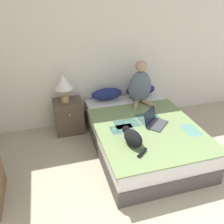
{
  "coord_description": "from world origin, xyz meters",
  "views": [
    {
      "loc": [
        -1.27,
        -0.16,
        2.36
      ],
      "look_at": [
        -0.5,
        2.5,
        0.85
      ],
      "focal_mm": 38.0,
      "sensor_mm": 36.0,
      "label": 1
    }
  ],
  "objects_px": {
    "person_sitting": "(140,86)",
    "table_lamp": "(63,83)",
    "pillow_near": "(107,94)",
    "nightstand": "(69,116)",
    "laptop_open": "(155,121)",
    "cat_tabby": "(133,138)",
    "pillow_far": "(141,90)",
    "bed": "(142,135)"
  },
  "relations": [
    {
      "from": "pillow_near",
      "to": "bed",
      "type": "bearing_deg",
      "value": -70.32
    },
    {
      "from": "cat_tabby",
      "to": "person_sitting",
      "type": "bearing_deg",
      "value": -36.2
    },
    {
      "from": "pillow_far",
      "to": "table_lamp",
      "type": "height_order",
      "value": "table_lamp"
    },
    {
      "from": "bed",
      "to": "nightstand",
      "type": "height_order",
      "value": "nightstand"
    },
    {
      "from": "person_sitting",
      "to": "table_lamp",
      "type": "bearing_deg",
      "value": 171.28
    },
    {
      "from": "pillow_far",
      "to": "cat_tabby",
      "type": "relative_size",
      "value": 1.06
    },
    {
      "from": "pillow_near",
      "to": "laptop_open",
      "type": "distance_m",
      "value": 1.13
    },
    {
      "from": "cat_tabby",
      "to": "table_lamp",
      "type": "relative_size",
      "value": 1.12
    },
    {
      "from": "person_sitting",
      "to": "cat_tabby",
      "type": "bearing_deg",
      "value": -116.0
    },
    {
      "from": "pillow_far",
      "to": "nightstand",
      "type": "relative_size",
      "value": 0.95
    },
    {
      "from": "pillow_far",
      "to": "nightstand",
      "type": "bearing_deg",
      "value": -177.08
    },
    {
      "from": "pillow_near",
      "to": "pillow_far",
      "type": "bearing_deg",
      "value": 0.0
    },
    {
      "from": "bed",
      "to": "pillow_near",
      "type": "relative_size",
      "value": 3.67
    },
    {
      "from": "person_sitting",
      "to": "nightstand",
      "type": "xyz_separation_m",
      "value": [
        -1.23,
        0.2,
        -0.52
      ]
    },
    {
      "from": "laptop_open",
      "to": "nightstand",
      "type": "bearing_deg",
      "value": 98.92
    },
    {
      "from": "bed",
      "to": "laptop_open",
      "type": "distance_m",
      "value": 0.35
    },
    {
      "from": "pillow_near",
      "to": "cat_tabby",
      "type": "xyz_separation_m",
      "value": [
        -0.03,
        -1.39,
        -0.01
      ]
    },
    {
      "from": "bed",
      "to": "laptop_open",
      "type": "xyz_separation_m",
      "value": [
        0.13,
        -0.12,
        0.3
      ]
    },
    {
      "from": "person_sitting",
      "to": "laptop_open",
      "type": "xyz_separation_m",
      "value": [
        -0.06,
        -0.75,
        -0.27
      ]
    },
    {
      "from": "person_sitting",
      "to": "cat_tabby",
      "type": "xyz_separation_m",
      "value": [
        -0.55,
        -1.12,
        -0.22
      ]
    },
    {
      "from": "cat_tabby",
      "to": "pillow_far",
      "type": "bearing_deg",
      "value": -36.27
    },
    {
      "from": "cat_tabby",
      "to": "nightstand",
      "type": "relative_size",
      "value": 0.9
    },
    {
      "from": "pillow_near",
      "to": "person_sitting",
      "type": "height_order",
      "value": "person_sitting"
    },
    {
      "from": "laptop_open",
      "to": "nightstand",
      "type": "relative_size",
      "value": 0.74
    },
    {
      "from": "cat_tabby",
      "to": "laptop_open",
      "type": "xyz_separation_m",
      "value": [
        0.49,
        0.37,
        -0.05
      ]
    },
    {
      "from": "pillow_near",
      "to": "pillow_far",
      "type": "distance_m",
      "value": 0.65
    },
    {
      "from": "pillow_near",
      "to": "nightstand",
      "type": "relative_size",
      "value": 0.95
    },
    {
      "from": "pillow_near",
      "to": "nightstand",
      "type": "height_order",
      "value": "pillow_near"
    },
    {
      "from": "person_sitting",
      "to": "table_lamp",
      "type": "distance_m",
      "value": 1.29
    },
    {
      "from": "bed",
      "to": "cat_tabby",
      "type": "xyz_separation_m",
      "value": [
        -0.36,
        -0.48,
        0.35
      ]
    },
    {
      "from": "table_lamp",
      "to": "nightstand",
      "type": "bearing_deg",
      "value": 15.68
    },
    {
      "from": "person_sitting",
      "to": "table_lamp",
      "type": "height_order",
      "value": "person_sitting"
    },
    {
      "from": "person_sitting",
      "to": "nightstand",
      "type": "relative_size",
      "value": 1.27
    },
    {
      "from": "pillow_far",
      "to": "laptop_open",
      "type": "xyz_separation_m",
      "value": [
        -0.19,
        -1.03,
        -0.06
      ]
    },
    {
      "from": "table_lamp",
      "to": "bed",
      "type": "bearing_deg",
      "value": -37.76
    },
    {
      "from": "laptop_open",
      "to": "table_lamp",
      "type": "bearing_deg",
      "value": 99.95
    },
    {
      "from": "bed",
      "to": "person_sitting",
      "type": "bearing_deg",
      "value": 73.37
    },
    {
      "from": "pillow_far",
      "to": "person_sitting",
      "type": "relative_size",
      "value": 0.75
    },
    {
      "from": "pillow_far",
      "to": "laptop_open",
      "type": "relative_size",
      "value": 1.29
    },
    {
      "from": "bed",
      "to": "pillow_far",
      "type": "bearing_deg",
      "value": 70.32
    },
    {
      "from": "person_sitting",
      "to": "nightstand",
      "type": "height_order",
      "value": "person_sitting"
    },
    {
      "from": "pillow_far",
      "to": "cat_tabby",
      "type": "distance_m",
      "value": 1.55
    }
  ]
}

